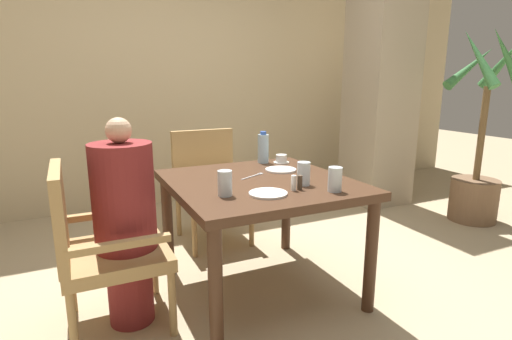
# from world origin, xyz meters

# --- Properties ---
(ground_plane) EXTENTS (16.00, 16.00, 0.00)m
(ground_plane) POSITION_xyz_m (0.00, 0.00, 0.00)
(ground_plane) COLOR tan
(wall_back) EXTENTS (8.00, 0.06, 2.80)m
(wall_back) POSITION_xyz_m (0.00, 2.14, 1.40)
(wall_back) COLOR #C6B289
(wall_back) RESTS_ON ground_plane
(pillar_stone) EXTENTS (0.57, 0.57, 2.70)m
(pillar_stone) POSITION_xyz_m (1.99, 1.20, 1.35)
(pillar_stone) COLOR tan
(pillar_stone) RESTS_ON ground_plane
(dining_table) EXTENTS (1.05, 1.09, 0.72)m
(dining_table) POSITION_xyz_m (0.00, 0.00, 0.63)
(dining_table) COLOR #422819
(dining_table) RESTS_ON ground_plane
(chair_left_side) EXTENTS (0.53, 0.53, 0.90)m
(chair_left_side) POSITION_xyz_m (-0.93, 0.00, 0.48)
(chair_left_side) COLOR #A88451
(chair_left_side) RESTS_ON ground_plane
(diner_in_left_chair) EXTENTS (0.32, 0.32, 1.13)m
(diner_in_left_chair) POSITION_xyz_m (-0.79, 0.00, 0.58)
(diner_in_left_chair) COLOR maroon
(diner_in_left_chair) RESTS_ON ground_plane
(chair_far_side) EXTENTS (0.53, 0.53, 0.90)m
(chair_far_side) POSITION_xyz_m (0.00, 0.95, 0.48)
(chair_far_side) COLOR #A88451
(chair_far_side) RESTS_ON ground_plane
(potted_palm) EXTENTS (0.56, 0.58, 1.76)m
(potted_palm) POSITION_xyz_m (2.39, 0.30, 0.52)
(potted_palm) COLOR brown
(potted_palm) RESTS_ON ground_plane
(plate_main_left) EXTENTS (0.20, 0.20, 0.01)m
(plate_main_left) POSITION_xyz_m (0.23, 0.17, 0.73)
(plate_main_left) COLOR white
(plate_main_left) RESTS_ON dining_table
(plate_main_right) EXTENTS (0.20, 0.20, 0.01)m
(plate_main_right) POSITION_xyz_m (-0.10, -0.30, 0.73)
(plate_main_right) COLOR white
(plate_main_right) RESTS_ON dining_table
(teacup_with_saucer) EXTENTS (0.11, 0.11, 0.06)m
(teacup_with_saucer) POSITION_xyz_m (0.36, 0.38, 0.75)
(teacup_with_saucer) COLOR white
(teacup_with_saucer) RESTS_ON dining_table
(water_bottle) EXTENTS (0.08, 0.08, 0.23)m
(water_bottle) POSITION_xyz_m (0.24, 0.45, 0.83)
(water_bottle) COLOR #A3C6DB
(water_bottle) RESTS_ON dining_table
(glass_tall_near) EXTENTS (0.08, 0.08, 0.13)m
(glass_tall_near) POSITION_xyz_m (-0.31, -0.22, 0.79)
(glass_tall_near) COLOR silver
(glass_tall_near) RESTS_ON dining_table
(glass_tall_mid) EXTENTS (0.08, 0.08, 0.13)m
(glass_tall_mid) POSITION_xyz_m (0.18, -0.21, 0.79)
(glass_tall_mid) COLOR silver
(glass_tall_mid) RESTS_ON dining_table
(glass_tall_far) EXTENTS (0.08, 0.08, 0.13)m
(glass_tall_far) POSITION_xyz_m (0.26, -0.40, 0.79)
(glass_tall_far) COLOR silver
(glass_tall_far) RESTS_ON dining_table
(salt_shaker) EXTENTS (0.03, 0.03, 0.08)m
(salt_shaker) POSITION_xyz_m (0.06, -0.29, 0.76)
(salt_shaker) COLOR white
(salt_shaker) RESTS_ON dining_table
(pepper_shaker) EXTENTS (0.03, 0.03, 0.08)m
(pepper_shaker) POSITION_xyz_m (0.10, -0.29, 0.76)
(pepper_shaker) COLOR #4C3D2D
(pepper_shaker) RESTS_ON dining_table
(fork_beside_plate) EXTENTS (0.19, 0.11, 0.00)m
(fork_beside_plate) POSITION_xyz_m (0.01, 0.10, 0.72)
(fork_beside_plate) COLOR silver
(fork_beside_plate) RESTS_ON dining_table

